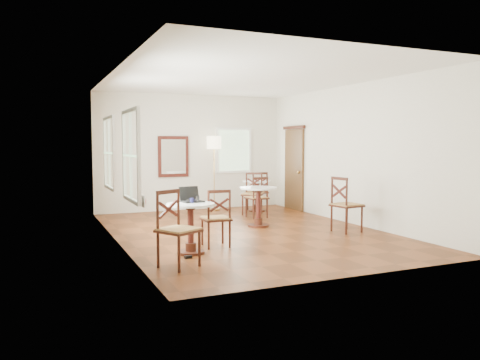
% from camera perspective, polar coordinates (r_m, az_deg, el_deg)
% --- Properties ---
extents(ground, '(7.00, 7.00, 0.00)m').
position_cam_1_polar(ground, '(9.53, 0.72, -6.13)').
color(ground, '#602C10').
rests_on(ground, ground).
extents(room_shell, '(5.02, 7.02, 3.01)m').
position_cam_1_polar(room_shell, '(9.60, -0.27, 5.28)').
color(room_shell, silver).
rests_on(room_shell, ground).
extents(cafe_table_near, '(0.76, 0.76, 0.80)m').
position_cam_1_polar(cafe_table_near, '(7.61, -5.89, -5.04)').
color(cafe_table_near, '#3E1B0F').
rests_on(cafe_table_near, ground).
extents(cafe_table_mid, '(0.78, 0.78, 0.83)m').
position_cam_1_polar(cafe_table_mid, '(10.03, 2.20, -2.65)').
color(cafe_table_mid, '#3E1B0F').
rests_on(cafe_table_mid, ground).
extents(cafe_table_back, '(0.74, 0.74, 0.78)m').
position_cam_1_polar(cafe_table_back, '(12.28, 2.02, -1.49)').
color(cafe_table_back, '#3E1B0F').
rests_on(cafe_table_back, ground).
extents(chair_near_a, '(0.47, 0.47, 0.98)m').
position_cam_1_polar(chair_near_a, '(8.07, -2.83, -4.54)').
color(chair_near_a, '#3E1B0F').
rests_on(chair_near_a, ground).
extents(chair_near_b, '(0.68, 0.68, 1.08)m').
position_cam_1_polar(chair_near_b, '(6.82, -7.48, -5.79)').
color(chair_near_b, '#3E1B0F').
rests_on(chair_near_b, ground).
extents(chair_mid_a, '(0.48, 0.48, 0.97)m').
position_cam_1_polar(chair_mid_a, '(11.19, 2.05, -2.08)').
color(chair_mid_a, '#3E1B0F').
rests_on(chair_mid_a, ground).
extents(chair_mid_b, '(0.56, 0.56, 1.09)m').
position_cam_1_polar(chair_mid_b, '(9.61, 12.44, -2.87)').
color(chair_mid_b, '#3E1B0F').
rests_on(chair_mid_b, ground).
extents(chair_back_a, '(0.49, 0.49, 1.01)m').
position_cam_1_polar(chair_back_a, '(12.31, 2.11, -1.39)').
color(chair_back_a, '#3E1B0F').
rests_on(chair_back_a, ground).
extents(chair_back_b, '(0.66, 0.66, 1.02)m').
position_cam_1_polar(chair_back_b, '(11.76, 1.49, -1.63)').
color(chair_back_b, '#3E1B0F').
rests_on(chair_back_b, ground).
extents(floor_lamp, '(0.37, 0.37, 1.92)m').
position_cam_1_polar(floor_lamp, '(12.48, -3.11, 3.87)').
color(floor_lamp, '#BF8C3F').
rests_on(floor_lamp, ground).
extents(laptop, '(0.37, 0.32, 0.24)m').
position_cam_1_polar(laptop, '(7.76, -5.84, -2.15)').
color(laptop, black).
rests_on(laptop, cafe_table_near).
extents(mouse, '(0.11, 0.07, 0.04)m').
position_cam_1_polar(mouse, '(7.77, -6.10, -2.43)').
color(mouse, black).
rests_on(mouse, cafe_table_near).
extents(navy_mug, '(0.10, 0.07, 0.08)m').
position_cam_1_polar(navy_mug, '(7.60, -5.72, -2.44)').
color(navy_mug, '#111038').
rests_on(navy_mug, cafe_table_near).
extents(water_glass, '(0.06, 0.06, 0.11)m').
position_cam_1_polar(water_glass, '(7.60, -5.06, -2.32)').
color(water_glass, white).
rests_on(water_glass, cafe_table_near).
extents(power_adapter, '(0.11, 0.07, 0.05)m').
position_cam_1_polar(power_adapter, '(7.38, -6.19, -9.08)').
color(power_adapter, black).
rests_on(power_adapter, ground).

